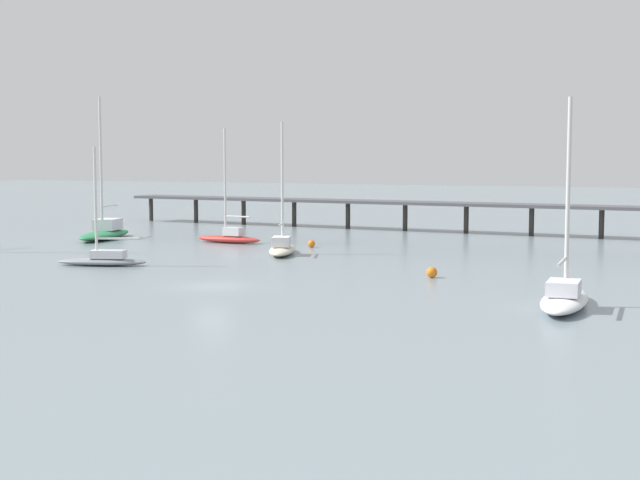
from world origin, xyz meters
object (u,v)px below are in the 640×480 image
Objects in this scene: sailboat_white at (565,295)px; sailboat_red at (229,235)px; pier at (555,198)px; mooring_buoy_mid at (311,244)px; sailboat_cream at (282,246)px; mooring_buoy_far at (432,272)px; sailboat_green at (105,231)px; sailboat_gray at (103,258)px.

sailboat_red is (-33.28, 23.10, 0.04)m from sailboat_white.
mooring_buoy_mid is (-16.85, -19.27, -3.47)m from pier.
sailboat_cream is 14.88× the size of mooring_buoy_far.
sailboat_green reaches higher than sailboat_cream.
pier is 42.85m from sailboat_white.
sailboat_cream reaches higher than sailboat_gray.
pier is 121.60× the size of mooring_buoy_mid.
sailboat_white is 15.21× the size of mooring_buoy_far.
sailboat_cream is at bearing 151.17° from mooring_buoy_far.
sailboat_green is 18.93× the size of mooring_buoy_far.
sailboat_green reaches higher than mooring_buoy_mid.
sailboat_red is 16.52× the size of mooring_buoy_mid.
sailboat_cream is (-16.47, -25.49, -3.11)m from pier.
pier is 33.92m from mooring_buoy_far.
mooring_buoy_far is (36.37, -13.44, -0.41)m from sailboat_green.
sailboat_white is at bearing -25.26° from sailboat_green.
mooring_buoy_mid is (-15.32, 14.44, -0.04)m from mooring_buoy_far.
sailboat_gray is 14.34m from sailboat_cream.
mooring_buoy_far is at bearing 8.85° from sailboat_gray.
mooring_buoy_mid is at bearing 2.72° from sailboat_green.
sailboat_red is 18.44m from sailboat_gray.
sailboat_green is at bearing 127.98° from sailboat_gray.
sailboat_cream reaches higher than mooring_buoy_mid.
sailboat_green is at bearing -177.28° from mooring_buoy_mid.
sailboat_cream reaches higher than mooring_buoy_far.
sailboat_red is at bearing 91.84° from sailboat_gray.
sailboat_white is at bearing -79.10° from pier.
sailboat_cream is (-24.55, 16.48, 0.02)m from sailboat_white.
sailboat_red is (-25.20, -18.87, -3.09)m from pier.
sailboat_green is at bearing -173.69° from sailboat_red.
mooring_buoy_far is at bearing -28.83° from sailboat_cream.
sailboat_red reaches higher than pier.
pier is 5.69× the size of sailboat_green.
sailboat_white reaches higher than mooring_buoy_mid.
mooring_buoy_mid is (-24.94, 22.69, -0.34)m from sailboat_white.
sailboat_gray is (-24.61, -37.30, -3.21)m from pier.
sailboat_white reaches higher than sailboat_gray.
pier is at bearing 100.90° from sailboat_white.
sailboat_red is 0.77× the size of sailboat_green.
sailboat_gray is 0.80× the size of sailboat_cream.
sailboat_red is 10.96m from sailboat_cream.
sailboat_white is 1.04× the size of sailboat_red.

